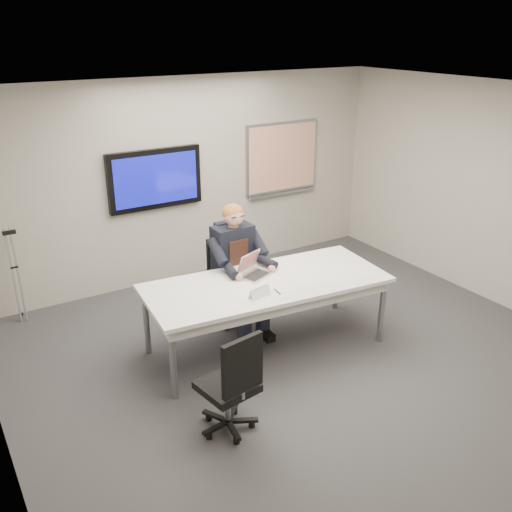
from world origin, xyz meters
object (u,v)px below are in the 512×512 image
conference_table (266,289)px  laptop (253,269)px  office_chair_far (230,296)px  seated_person (242,282)px  office_chair_near (231,401)px

conference_table → laptop: size_ratio=6.49×
office_chair_far → seated_person: seated_person is taller
seated_person → laptop: seated_person is taller
seated_person → laptop: bearing=-91.8°
office_chair_far → laptop: bearing=-92.3°
conference_table → office_chair_near: (-1.05, -1.06, -0.40)m
seated_person → laptop: size_ratio=3.59×
office_chair_near → seated_person: bearing=-132.3°
conference_table → office_chair_far: office_chair_far is taller
office_chair_far → seated_person: size_ratio=0.69×
conference_table → office_chair_far: size_ratio=2.63×
laptop → conference_table: bearing=-105.2°
conference_table → seated_person: seated_person is taller
office_chair_far → conference_table: bearing=-90.0°
office_chair_far → office_chair_near: 2.10m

